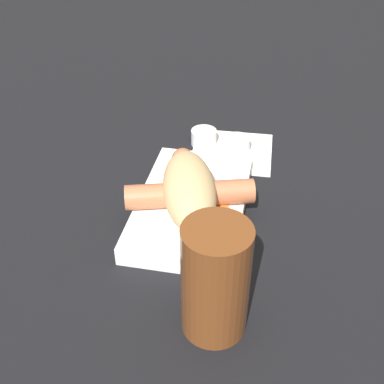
# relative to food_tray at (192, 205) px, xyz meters

# --- Properties ---
(ground_plane) EXTENTS (3.00, 3.00, 0.00)m
(ground_plane) POSITION_rel_food_tray_xyz_m (0.00, 0.00, -0.01)
(ground_plane) COLOR black
(food_tray) EXTENTS (0.25, 0.15, 0.03)m
(food_tray) POSITION_rel_food_tray_xyz_m (0.00, 0.00, 0.00)
(food_tray) COLOR white
(food_tray) RESTS_ON ground_plane
(bread_roll) EXTENTS (0.19, 0.12, 0.06)m
(bread_roll) POSITION_rel_food_tray_xyz_m (0.02, -0.00, 0.04)
(bread_roll) COLOR tan
(bread_roll) RESTS_ON food_tray
(sausage) EXTENTS (0.21, 0.18, 0.04)m
(sausage) POSITION_rel_food_tray_xyz_m (0.02, -0.00, 0.03)
(sausage) COLOR #B26642
(sausage) RESTS_ON food_tray
(pickled_veggies) EXTENTS (0.09, 0.07, 0.00)m
(pickled_veggies) POSITION_rel_food_tray_xyz_m (0.05, 0.05, 0.02)
(pickled_veggies) COLOR orange
(pickled_veggies) RESTS_ON food_tray
(napkin) EXTENTS (0.14, 0.14, 0.00)m
(napkin) POSITION_rel_food_tray_xyz_m (-0.18, 0.04, -0.01)
(napkin) COLOR white
(napkin) RESTS_ON ground_plane
(condiment_cup_near) EXTENTS (0.05, 0.05, 0.03)m
(condiment_cup_near) POSITION_rel_food_tray_xyz_m (-0.18, 0.04, -0.00)
(condiment_cup_near) COLOR white
(condiment_cup_near) RESTS_ON ground_plane
(condiment_cup_far) EXTENTS (0.05, 0.05, 0.03)m
(condiment_cup_far) POSITION_rel_food_tray_xyz_m (-0.19, -0.02, -0.00)
(condiment_cup_far) COLOR white
(condiment_cup_far) RESTS_ON ground_plane
(drink_glass) EXTENTS (0.07, 0.07, 0.14)m
(drink_glass) POSITION_rel_food_tray_xyz_m (0.19, 0.06, 0.06)
(drink_glass) COLOR brown
(drink_glass) RESTS_ON ground_plane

